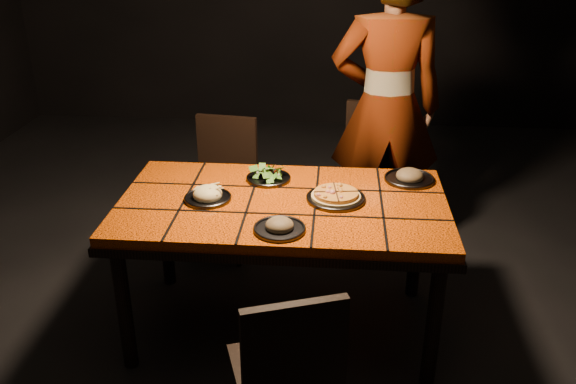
# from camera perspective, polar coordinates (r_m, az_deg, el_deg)

# --- Properties ---
(room_shell) EXTENTS (6.04, 7.04, 3.08)m
(room_shell) POSITION_cam_1_polar(r_m,az_deg,el_deg) (2.74, -0.54, 13.51)
(room_shell) COLOR black
(room_shell) RESTS_ON ground
(dining_table) EXTENTS (1.62, 0.92, 0.75)m
(dining_table) POSITION_cam_1_polar(r_m,az_deg,el_deg) (3.01, -0.48, -2.15)
(dining_table) COLOR #E25207
(dining_table) RESTS_ON ground
(chair_near) EXTENTS (0.48, 0.48, 0.84)m
(chair_near) POSITION_cam_1_polar(r_m,az_deg,el_deg) (2.37, -0.00, -16.25)
(chair_near) COLOR black
(chair_near) RESTS_ON ground
(chair_far_left) EXTENTS (0.44, 0.44, 0.87)m
(chair_far_left) POSITION_cam_1_polar(r_m,az_deg,el_deg) (3.91, -6.04, 1.47)
(chair_far_left) COLOR black
(chair_far_left) RESTS_ON ground
(chair_far_right) EXTENTS (0.50, 0.50, 0.92)m
(chair_far_right) POSITION_cam_1_polar(r_m,az_deg,el_deg) (4.03, 7.89, 2.52)
(chair_far_right) COLOR black
(chair_far_right) RESTS_ON ground
(diner) EXTENTS (0.71, 0.48, 1.89)m
(diner) POSITION_cam_1_polar(r_m,az_deg,el_deg) (3.80, 9.18, 7.75)
(diner) COLOR brown
(diner) RESTS_ON ground
(plate_pizza) EXTENTS (0.29, 0.29, 0.04)m
(plate_pizza) POSITION_cam_1_polar(r_m,az_deg,el_deg) (2.98, 4.50, -0.44)
(plate_pizza) COLOR #36363B
(plate_pizza) RESTS_ON dining_table
(plate_pasta) EXTENTS (0.23, 0.23, 0.08)m
(plate_pasta) POSITION_cam_1_polar(r_m,az_deg,el_deg) (3.00, -7.53, -0.36)
(plate_pasta) COLOR #36363B
(plate_pasta) RESTS_ON dining_table
(plate_salad) EXTENTS (0.23, 0.23, 0.07)m
(plate_salad) POSITION_cam_1_polar(r_m,az_deg,el_deg) (3.20, -1.84, 1.56)
(plate_salad) COLOR #36363B
(plate_salad) RESTS_ON dining_table
(plate_mushroom_a) EXTENTS (0.23, 0.23, 0.08)m
(plate_mushroom_a) POSITION_cam_1_polar(r_m,az_deg,el_deg) (2.69, -0.80, -3.24)
(plate_mushroom_a) COLOR #36363B
(plate_mushroom_a) RESTS_ON dining_table
(plate_mushroom_b) EXTENTS (0.26, 0.26, 0.09)m
(plate_mushroom_b) POSITION_cam_1_polar(r_m,az_deg,el_deg) (3.25, 11.31, 1.44)
(plate_mushroom_b) COLOR #36363B
(plate_mushroom_b) RESTS_ON dining_table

